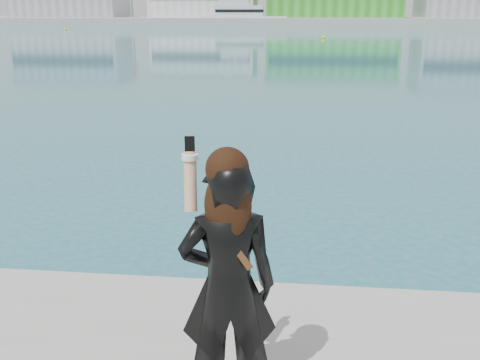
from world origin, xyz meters
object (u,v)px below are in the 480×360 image
object	(u,v)px
motor_yacht	(242,16)
buoy_far	(66,30)
woman	(228,280)
buoy_near	(323,39)

from	to	relation	value
motor_yacht	buoy_far	distance (m)	36.11
motor_yacht	woman	world-z (taller)	motor_yacht
motor_yacht	woman	distance (m)	114.69
buoy_near	buoy_far	distance (m)	53.70
buoy_near	woman	distance (m)	68.53
buoy_near	woman	world-z (taller)	woman
buoy_far	woman	xyz separation A→B (m)	(42.77, -95.73, 1.70)
buoy_near	buoy_far	bearing A→B (deg)	149.43
motor_yacht	buoy_far	world-z (taller)	motor_yacht
motor_yacht	woman	xyz separation A→B (m)	(11.76, -114.08, -0.62)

